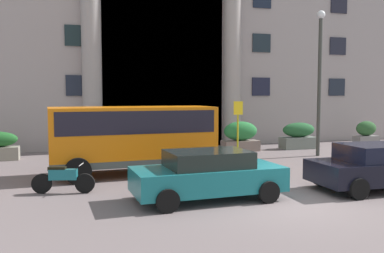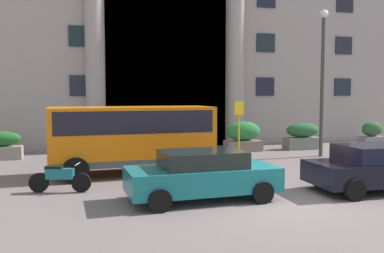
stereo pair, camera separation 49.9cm
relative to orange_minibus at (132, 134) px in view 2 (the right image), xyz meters
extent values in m
cube|color=#675A5A|center=(3.57, -5.50, -1.60)|extent=(80.00, 64.00, 0.12)
cube|color=gray|center=(3.57, 12.00, 6.42)|extent=(40.46, 9.00, 15.90)
cube|color=black|center=(2.96, 7.56, 4.43)|extent=(6.98, 0.12, 11.93)
cylinder|color=gray|center=(-1.06, 7.25, 4.43)|extent=(1.05, 1.05, 11.93)
cylinder|color=gray|center=(6.97, 7.25, 4.43)|extent=(1.05, 1.05, 11.93)
cube|color=black|center=(-1.82, 7.46, 1.96)|extent=(1.18, 0.08, 1.10)
cube|color=black|center=(8.97, 7.46, 1.96)|extent=(1.18, 0.08, 1.10)
cube|color=#1B202C|center=(14.36, 7.46, 1.96)|extent=(1.18, 0.08, 1.10)
cube|color=black|center=(-1.82, 7.46, 4.59)|extent=(1.18, 0.08, 1.10)
cube|color=black|center=(8.97, 7.46, 4.59)|extent=(1.18, 0.08, 1.10)
cube|color=black|center=(14.36, 7.46, 4.59)|extent=(1.18, 0.08, 1.10)
cube|color=black|center=(14.36, 7.46, 7.21)|extent=(1.18, 0.08, 1.10)
cube|color=orange|center=(-0.01, 0.00, -0.04)|extent=(6.12, 2.59, 2.10)
cube|color=black|center=(-0.01, 0.00, 0.49)|extent=(5.76, 2.61, 0.81)
cube|color=black|center=(2.94, 0.14, 0.31)|extent=(0.15, 1.94, 1.02)
cube|color=#404642|center=(-0.01, 0.00, -0.97)|extent=(6.13, 2.63, 0.24)
cylinder|color=black|center=(2.04, 1.25, -1.09)|extent=(0.91, 0.32, 0.90)
cylinder|color=black|center=(2.15, -1.05, -1.09)|extent=(0.91, 0.32, 0.90)
cylinder|color=black|center=(-2.17, 1.05, -1.09)|extent=(0.91, 0.32, 0.90)
cylinder|color=black|center=(-2.06, -1.25, -1.09)|extent=(0.91, 0.32, 0.90)
cylinder|color=#9A9F18|center=(5.01, 1.73, -0.21)|extent=(0.08, 0.08, 2.66)
cube|color=yellow|center=(5.01, 1.70, 0.87)|extent=(0.44, 0.03, 0.60)
cube|color=gray|center=(-5.50, 5.06, -1.23)|extent=(1.93, 0.75, 0.61)
ellipsoid|color=#1F5824|center=(-5.50, 5.06, -0.57)|extent=(1.85, 0.68, 0.72)
cube|color=slate|center=(9.98, 4.76, -1.21)|extent=(2.03, 0.88, 0.65)
ellipsoid|color=#21542B|center=(9.98, 4.76, -0.48)|extent=(1.95, 0.79, 0.82)
cube|color=#65625F|center=(0.36, 5.06, -1.30)|extent=(1.55, 0.89, 0.47)
ellipsoid|color=#2E6A35|center=(0.36, 5.06, -0.52)|extent=(1.49, 0.80, 1.09)
cube|color=slate|center=(14.88, 5.21, -1.27)|extent=(1.41, 0.74, 0.54)
ellipsoid|color=#275027|center=(14.88, 5.21, -0.55)|extent=(1.36, 0.67, 0.89)
cube|color=#71625A|center=(6.48, 4.79, -1.26)|extent=(1.96, 0.87, 0.56)
ellipsoid|color=#256E35|center=(6.48, 4.79, -0.46)|extent=(1.88, 0.78, 1.03)
cube|color=#17696F|center=(1.45, -4.46, -0.93)|extent=(4.34, 1.99, 0.68)
cube|color=black|center=(1.45, -4.46, -0.36)|extent=(2.37, 1.69, 0.47)
cylinder|color=black|center=(2.86, -3.50, -1.23)|extent=(0.63, 0.23, 0.62)
cylinder|color=black|center=(2.94, -5.30, -1.23)|extent=(0.63, 0.23, 0.62)
cylinder|color=black|center=(-0.04, -3.62, -1.23)|extent=(0.63, 0.23, 0.62)
cylinder|color=black|center=(0.04, -5.42, -1.23)|extent=(0.63, 0.23, 0.62)
cube|color=black|center=(7.04, -4.79, -0.93)|extent=(4.29, 1.97, 0.67)
cube|color=black|center=(7.04, -4.79, -0.34)|extent=(2.33, 1.70, 0.51)
cylinder|color=black|center=(5.62, -3.82, -1.23)|extent=(0.62, 0.21, 0.62)
cylinder|color=black|center=(5.58, -5.71, -1.23)|extent=(0.62, 0.21, 0.62)
cylinder|color=black|center=(2.72, -2.50, -1.24)|extent=(0.61, 0.22, 0.60)
cylinder|color=black|center=(1.41, -2.23, -1.24)|extent=(0.61, 0.23, 0.60)
cube|color=maroon|center=(2.07, -2.36, -0.96)|extent=(0.89, 0.40, 0.32)
cube|color=black|center=(1.89, -2.33, -0.78)|extent=(0.55, 0.30, 0.12)
cylinder|color=#A5A5A8|center=(2.62, -2.47, -0.66)|extent=(0.14, 0.55, 0.03)
cylinder|color=black|center=(8.82, -2.04, -1.24)|extent=(0.61, 0.20, 0.60)
cube|color=#21359F|center=(9.55, -2.14, -0.96)|extent=(0.96, 0.36, 0.32)
cube|color=black|center=(9.38, -2.12, -0.78)|extent=(0.54, 0.27, 0.12)
cylinder|color=black|center=(-1.88, -2.61, -1.24)|extent=(0.61, 0.25, 0.60)
cylinder|color=black|center=(-3.14, -2.29, -1.24)|extent=(0.61, 0.27, 0.60)
cube|color=#175F6A|center=(-2.51, -2.45, -0.96)|extent=(0.87, 0.44, 0.32)
cube|color=black|center=(-2.68, -2.41, -0.78)|extent=(0.55, 0.32, 0.12)
cylinder|color=#A5A5A8|center=(-1.98, -2.59, -0.66)|extent=(0.17, 0.54, 0.03)
cylinder|color=#363833|center=(9.43, 2.07, 1.80)|extent=(0.18, 0.18, 6.67)
sphere|color=silver|center=(9.43, 2.07, 5.31)|extent=(0.40, 0.40, 0.40)
camera|label=1|loc=(-2.34, -15.44, 1.45)|focal=38.59mm
camera|label=2|loc=(-1.86, -15.57, 1.45)|focal=38.59mm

